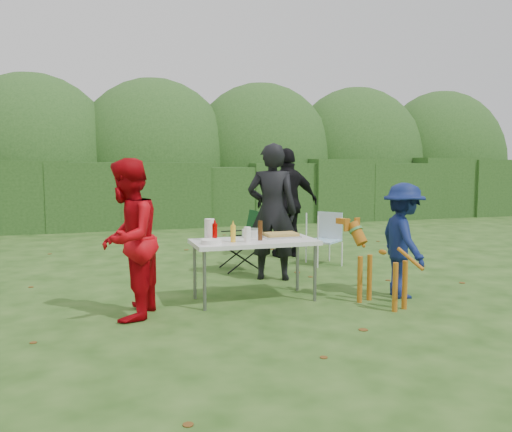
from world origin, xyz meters
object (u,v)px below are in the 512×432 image
object	(u,v)px
person_red_jacket	(128,239)
camping_chair	(240,240)
paper_towel_roll	(210,230)
person_cook	(272,212)
dog	(382,265)
lawn_chair	(324,239)
beer_bottle	(260,231)
child	(403,240)
ketchup_bottle	(215,233)
person_black_puffy	(288,203)
mustard_bottle	(233,234)
folding_table	(254,244)

from	to	relation	value
person_red_jacket	camping_chair	distance (m)	2.83
paper_towel_roll	person_cook	bearing A→B (deg)	38.48
dog	lawn_chair	distance (m)	2.54
dog	beer_bottle	xyz separation A→B (m)	(-1.29, 0.66, 0.38)
child	beer_bottle	xyz separation A→B (m)	(-1.75, 0.36, 0.15)
ketchup_bottle	lawn_chair	bearing A→B (deg)	38.77
person_black_puffy	mustard_bottle	size ratio (longest dim) A/B	9.55
camping_chair	lawn_chair	size ratio (longest dim) A/B	1.09
person_red_jacket	mustard_bottle	distance (m)	1.25
camping_chair	person_red_jacket	bearing A→B (deg)	45.78
child	ketchup_bottle	world-z (taller)	child
ketchup_bottle	folding_table	bearing A→B (deg)	1.68
folding_table	person_black_puffy	xyz separation A→B (m)	(1.45, 2.64, 0.27)
ketchup_bottle	camping_chair	bearing A→B (deg)	65.08
folding_table	mustard_bottle	xyz separation A→B (m)	(-0.29, -0.08, 0.15)
camping_chair	person_cook	bearing A→B (deg)	105.76
lawn_chair	paper_towel_roll	bearing A→B (deg)	-2.38
ketchup_bottle	beer_bottle	size ratio (longest dim) A/B	0.92
child	paper_towel_roll	distance (m)	2.40
person_cook	person_red_jacket	size ratio (longest dim) A/B	1.12
person_cook	mustard_bottle	world-z (taller)	person_cook
person_black_puffy	dog	size ratio (longest dim) A/B	1.87
beer_bottle	paper_towel_roll	size ratio (longest dim) A/B	0.92
camping_chair	mustard_bottle	world-z (taller)	mustard_bottle
lawn_chair	person_black_puffy	bearing A→B (deg)	-108.04
folding_table	person_red_jacket	size ratio (longest dim) A/B	0.87
dog	ketchup_bottle	xyz separation A→B (m)	(-1.84, 0.69, 0.37)
child	person_black_puffy	bearing A→B (deg)	14.66
person_black_puffy	ketchup_bottle	distance (m)	3.29
folding_table	ketchup_bottle	bearing A→B (deg)	-178.32
person_cook	paper_towel_roll	size ratio (longest dim) A/B	7.45
camping_chair	person_black_puffy	bearing A→B (deg)	-145.19
person_cook	dog	xyz separation A→B (m)	(0.75, -1.74, -0.48)
person_cook	dog	world-z (taller)	person_cook
lawn_chair	dog	bearing A→B (deg)	42.11
mustard_bottle	lawn_chair	bearing A→B (deg)	42.52
person_black_puffy	mustard_bottle	bearing A→B (deg)	54.84
lawn_chair	person_red_jacket	bearing A→B (deg)	-5.56
ketchup_bottle	person_red_jacket	bearing A→B (deg)	-163.63
camping_chair	ketchup_bottle	world-z (taller)	ketchup_bottle
dog	lawn_chair	world-z (taller)	dog
person_red_jacket	paper_towel_roll	distance (m)	1.10
mustard_bottle	folding_table	bearing A→B (deg)	16.12
dog	beer_bottle	bearing A→B (deg)	41.72
person_cook	person_black_puffy	bearing A→B (deg)	-93.40
paper_towel_roll	child	bearing A→B (deg)	-13.40
person_black_puffy	child	size ratio (longest dim) A/B	1.34
lawn_chair	mustard_bottle	bearing A→B (deg)	4.18
person_black_puffy	ketchup_bottle	world-z (taller)	person_black_puffy
mustard_bottle	paper_towel_roll	bearing A→B (deg)	136.07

